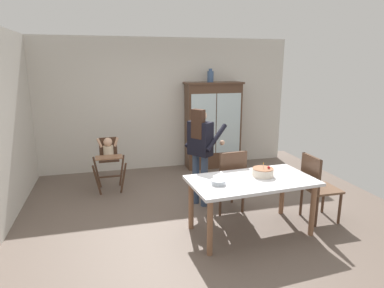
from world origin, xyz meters
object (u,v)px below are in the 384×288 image
(serving_bowl, at_px, (218,182))
(dining_chair_far_side, at_px, (230,177))
(ceramic_vase, at_px, (210,76))
(adult_person, at_px, (201,145))
(dining_table, at_px, (252,186))
(birthday_cake, at_px, (263,172))
(high_chair_with_toddler, at_px, (109,154))
(china_cabinet, at_px, (213,125))
(dining_chair_right_end, at_px, (316,183))

(serving_bowl, bearing_deg, dining_chair_far_side, 58.71)
(ceramic_vase, bearing_deg, adult_person, -111.89)
(ceramic_vase, distance_m, dining_table, 3.17)
(ceramic_vase, xyz_separation_m, dining_chair_far_side, (-0.40, -2.23, -1.38))
(ceramic_vase, xyz_separation_m, birthday_cake, (-0.16, -2.80, -1.14))
(high_chair_with_toddler, xyz_separation_m, adult_person, (1.37, -0.99, 0.31))
(high_chair_with_toddler, xyz_separation_m, dining_chair_far_side, (1.72, -1.36, -0.10))
(adult_person, bearing_deg, serving_bowl, 139.51)
(high_chair_with_toddler, xyz_separation_m, serving_bowl, (1.28, -2.08, 0.11))
(adult_person, distance_m, dining_table, 1.14)
(high_chair_with_toddler, height_order, birthday_cake, high_chair_with_toddler)
(ceramic_vase, distance_m, birthday_cake, 3.03)
(adult_person, bearing_deg, china_cabinet, -59.71)
(adult_person, height_order, birthday_cake, adult_person)
(birthday_cake, bearing_deg, china_cabinet, 85.33)
(birthday_cake, bearing_deg, adult_person, 122.08)
(high_chair_with_toddler, height_order, dining_chair_right_end, dining_chair_right_end)
(china_cabinet, xyz_separation_m, dining_chair_far_side, (-0.47, -2.23, -0.36))
(high_chair_with_toddler, xyz_separation_m, birthday_cake, (1.96, -1.93, 0.14))
(serving_bowl, bearing_deg, high_chair_with_toddler, 121.77)
(dining_table, xyz_separation_m, serving_bowl, (-0.48, -0.07, 0.12))
(ceramic_vase, distance_m, serving_bowl, 3.28)
(adult_person, bearing_deg, dining_table, 165.16)
(ceramic_vase, height_order, serving_bowl, ceramic_vase)
(china_cabinet, height_order, serving_bowl, china_cabinet)
(china_cabinet, xyz_separation_m, ceramic_vase, (-0.07, 0.00, 1.02))
(ceramic_vase, distance_m, high_chair_with_toddler, 2.62)
(ceramic_vase, relative_size, adult_person, 0.18)
(dining_table, xyz_separation_m, birthday_cake, (0.19, 0.08, 0.15))
(dining_table, xyz_separation_m, dining_chair_right_end, (1.02, 0.08, -0.09))
(dining_chair_right_end, bearing_deg, high_chair_with_toddler, 55.65)
(dining_table, bearing_deg, adult_person, 111.16)
(serving_bowl, relative_size, dining_chair_far_side, 0.19)
(ceramic_vase, height_order, dining_chair_right_end, ceramic_vase)
(ceramic_vase, bearing_deg, dining_chair_right_end, -76.64)
(china_cabinet, relative_size, dining_table, 1.09)
(ceramic_vase, xyz_separation_m, high_chair_with_toddler, (-2.12, -0.87, -1.28))
(high_chair_with_toddler, bearing_deg, dining_table, -49.16)
(ceramic_vase, relative_size, birthday_cake, 0.96)
(china_cabinet, bearing_deg, dining_chair_right_end, -77.95)
(ceramic_vase, height_order, birthday_cake, ceramic_vase)
(high_chair_with_toddler, relative_size, dining_chair_right_end, 0.99)
(high_chair_with_toddler, bearing_deg, china_cabinet, 21.19)
(dining_table, height_order, dining_chair_right_end, dining_chair_right_end)
(high_chair_with_toddler, bearing_deg, adult_person, -36.35)
(china_cabinet, bearing_deg, dining_chair_far_side, -101.85)
(birthday_cake, height_order, dining_chair_right_end, dining_chair_right_end)
(dining_chair_right_end, bearing_deg, adult_person, 56.81)
(adult_person, distance_m, dining_chair_far_side, 0.65)
(dining_chair_far_side, bearing_deg, ceramic_vase, -104.03)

